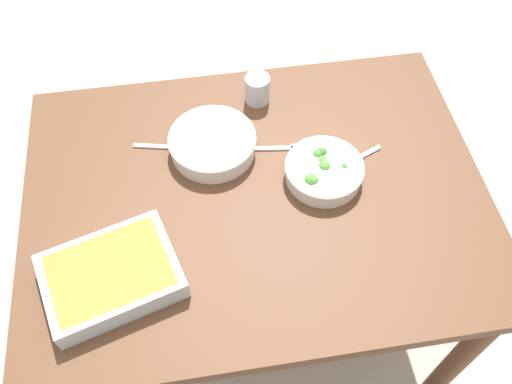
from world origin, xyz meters
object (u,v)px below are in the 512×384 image
Objects in this scene: drink_cup at (257,90)px; spoon_by_stew at (174,147)px; baking_dish at (111,275)px; fork_on_table at (280,148)px; broccoli_bowl at (324,170)px; stew_bowl at (212,143)px; spoon_by_broccoli at (347,164)px.

drink_cup is 0.30m from spoon_by_stew.
drink_cup is at bearing 51.28° from baking_dish.
fork_on_table is at bearing 36.24° from baking_dish.
drink_cup reaches higher than broccoli_bowl.
baking_dish reaches higher than fork_on_table.
drink_cup reaches higher than stew_bowl.
baking_dish reaches higher than stew_bowl.
baking_dish is at bearing -143.76° from fork_on_table.
spoon_by_stew is 0.47m from spoon_by_broccoli.
spoon_by_broccoli is at bearing -16.78° from stew_bowl.
spoon_by_stew is (-0.26, -0.15, -0.03)m from drink_cup.
stew_bowl is at bearing 163.22° from spoon_by_broccoli.
fork_on_table is (0.29, -0.05, -0.00)m from spoon_by_stew.
spoon_by_broccoli is (0.46, -0.13, 0.00)m from spoon_by_stew.
spoon_by_stew is at bearing 66.33° from baking_dish.
fork_on_table is (-0.17, 0.08, -0.00)m from spoon_by_broccoli.
baking_dish is 2.07× the size of spoon_by_broccoli.
stew_bowl is at bearing -12.86° from spoon_by_stew.
spoon_by_stew is 0.29m from fork_on_table.
stew_bowl is 0.31m from broccoli_bowl.
broccoli_bowl is 0.15m from fork_on_table.
stew_bowl is 0.37m from spoon_by_broccoli.
fork_on_table is at bearing -80.86° from drink_cup.
spoon_by_stew is (0.17, 0.38, -0.03)m from baking_dish.
drink_cup is (-0.13, 0.31, 0.01)m from broccoli_bowl.
broccoli_bowl reaches higher than stew_bowl.
spoon_by_stew is at bearing -150.21° from drink_cup.
baking_dish is 0.56m from fork_on_table.
broccoli_bowl is 1.17× the size of fork_on_table.
broccoli_bowl is (0.28, -0.14, -0.00)m from stew_bowl.
fork_on_table is (0.45, 0.33, -0.03)m from baking_dish.
stew_bowl is 1.36× the size of spoon_by_stew.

